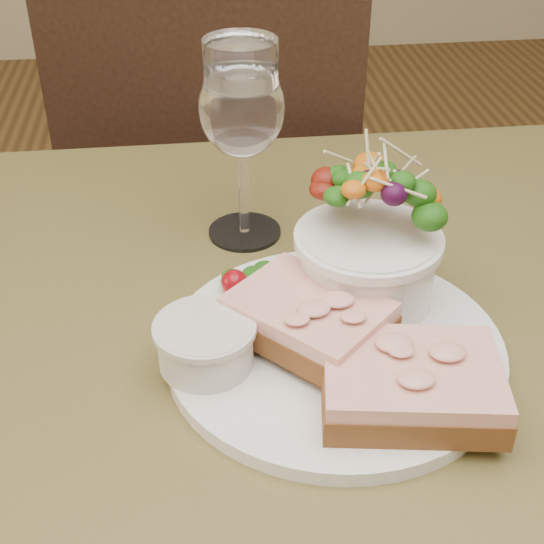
{
  "coord_description": "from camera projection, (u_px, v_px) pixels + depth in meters",
  "views": [
    {
      "loc": [
        -0.06,
        -0.44,
        1.14
      ],
      "look_at": [
        -0.01,
        0.03,
        0.81
      ],
      "focal_mm": 50.0,
      "sensor_mm": 36.0,
      "label": 1
    }
  ],
  "objects": [
    {
      "name": "cafe_table",
      "position": [
        283.0,
        450.0,
        0.64
      ],
      "size": [
        0.8,
        0.8,
        0.75
      ],
      "color": "#4D4921",
      "rests_on": "ground"
    },
    {
      "name": "chair_far",
      "position": [
        236.0,
        307.0,
        1.39
      ],
      "size": [
        0.51,
        0.51,
        0.9
      ],
      "rotation": [
        0.0,
        0.0,
        2.88
      ],
      "color": "black",
      "rests_on": "ground"
    },
    {
      "name": "dinner_plate",
      "position": [
        335.0,
        348.0,
        0.58
      ],
      "size": [
        0.26,
        0.26,
        0.01
      ],
      "primitive_type": "cylinder",
      "color": "white",
      "rests_on": "cafe_table"
    },
    {
      "name": "sandwich_front",
      "position": [
        411.0,
        384.0,
        0.52
      ],
      "size": [
        0.13,
        0.11,
        0.03
      ],
      "rotation": [
        0.0,
        0.0,
        -0.16
      ],
      "color": "#452412",
      "rests_on": "dinner_plate"
    },
    {
      "name": "sandwich_back",
      "position": [
        308.0,
        318.0,
        0.57
      ],
      "size": [
        0.14,
        0.14,
        0.03
      ],
      "rotation": [
        0.0,
        0.0,
        -0.8
      ],
      "color": "#452412",
      "rests_on": "dinner_plate"
    },
    {
      "name": "ramekin",
      "position": [
        205.0,
        342.0,
        0.55
      ],
      "size": [
        0.07,
        0.07,
        0.04
      ],
      "color": "silver",
      "rests_on": "dinner_plate"
    },
    {
      "name": "salad_bowl",
      "position": [
        369.0,
        236.0,
        0.59
      ],
      "size": [
        0.11,
        0.11,
        0.13
      ],
      "color": "white",
      "rests_on": "dinner_plate"
    },
    {
      "name": "garnish",
      "position": [
        245.0,
        280.0,
        0.63
      ],
      "size": [
        0.05,
        0.04,
        0.02
      ],
      "color": "#0E3E0B",
      "rests_on": "dinner_plate"
    },
    {
      "name": "wine_glass",
      "position": [
        242.0,
        114.0,
        0.66
      ],
      "size": [
        0.08,
        0.08,
        0.18
      ],
      "color": "white",
      "rests_on": "cafe_table"
    }
  ]
}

